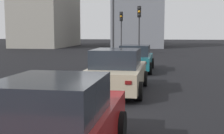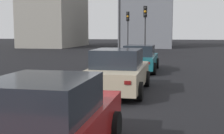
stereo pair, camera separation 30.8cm
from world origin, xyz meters
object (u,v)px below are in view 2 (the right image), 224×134
object	(u,v)px
car_teal_lead	(140,59)
traffic_light_near_right	(128,24)
traffic_light_near_left	(145,21)
street_lamp_kerbside	(120,10)
car_red_third	(47,124)
car_beige_second	(118,72)

from	to	relation	value
car_teal_lead	traffic_light_near_right	xyz separation A→B (m)	(11.84, 2.51, 2.27)
traffic_light_near_left	traffic_light_near_right	world-z (taller)	traffic_light_near_left
traffic_light_near_left	street_lamp_kerbside	xyz separation A→B (m)	(1.92, 2.45, 1.05)
car_teal_lead	car_red_third	size ratio (longest dim) A/B	1.06
street_lamp_kerbside	traffic_light_near_right	bearing A→B (deg)	-7.79
traffic_light_near_right	street_lamp_kerbside	bearing A→B (deg)	-5.05
car_red_third	traffic_light_near_right	bearing A→B (deg)	5.39
car_beige_second	car_red_third	world-z (taller)	car_beige_second
car_beige_second	traffic_light_near_left	bearing A→B (deg)	1.21
car_beige_second	car_teal_lead	bearing A→B (deg)	-1.04
car_teal_lead	car_beige_second	xyz separation A→B (m)	(-6.27, 0.11, 0.05)
traffic_light_near_right	street_lamp_kerbside	xyz separation A→B (m)	(-2.56, 0.35, 1.14)
car_beige_second	traffic_light_near_left	xyz separation A→B (m)	(13.63, 0.30, 2.32)
traffic_light_near_left	street_lamp_kerbside	world-z (taller)	street_lamp_kerbside
traffic_light_near_left	street_lamp_kerbside	distance (m)	3.28
car_teal_lead	car_red_third	bearing A→B (deg)	179.47
car_red_third	street_lamp_kerbside	size ratio (longest dim) A/B	0.60
traffic_light_near_right	traffic_light_near_left	bearing A→B (deg)	27.83
car_beige_second	street_lamp_kerbside	distance (m)	16.15
car_red_third	street_lamp_kerbside	bearing A→B (deg)	6.93
car_beige_second	street_lamp_kerbside	size ratio (longest dim) A/B	0.64
car_teal_lead	car_red_third	xyz separation A→B (m)	(-12.71, 0.13, 0.01)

